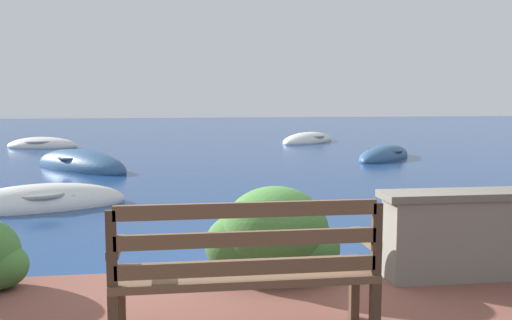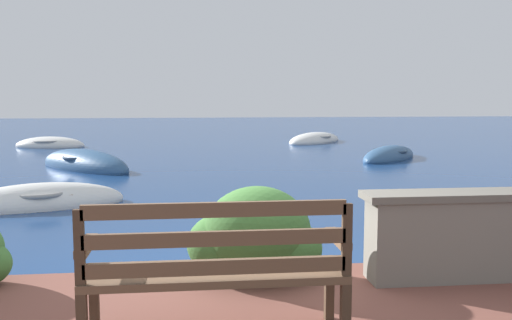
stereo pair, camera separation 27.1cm
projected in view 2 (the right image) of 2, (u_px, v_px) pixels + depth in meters
ground_plane at (244, 290)px, 5.20m from camera, size 80.00×80.00×0.00m
park_bench at (216, 267)px, 3.57m from camera, size 1.66×0.48×0.93m
stone_wall at (497, 234)px, 4.85m from camera, size 2.34×0.39×0.75m
hedge_clump_left at (255, 238)px, 4.88m from camera, size 1.15×0.83×0.78m
rowboat_nearest at (40, 203)px, 9.09m from camera, size 2.81×1.76×0.66m
rowboat_mid at (85, 166)px, 13.79m from camera, size 2.99×3.20×0.82m
rowboat_far at (389, 157)px, 15.84m from camera, size 2.60×2.81×0.65m
rowboat_outer at (50, 145)px, 19.49m from camera, size 2.52×1.56×0.63m
rowboat_distant at (315, 141)px, 21.43m from camera, size 2.93×3.04×0.66m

